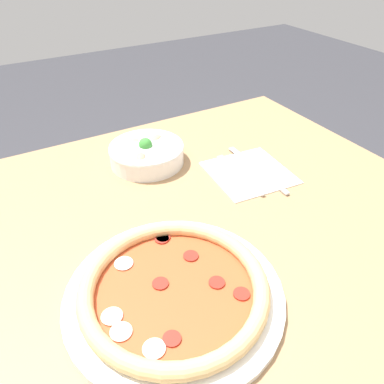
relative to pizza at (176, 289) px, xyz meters
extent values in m
cube|color=#99724C|center=(0.00, 0.14, -0.03)|extent=(1.30, 0.90, 0.03)
cylinder|color=olive|center=(0.58, 0.52, -0.42)|extent=(0.06, 0.06, 0.74)
cylinder|color=white|center=(0.00, 0.00, -0.01)|extent=(0.34, 0.34, 0.01)
torus|color=tan|center=(0.00, 0.00, 0.01)|extent=(0.29, 0.29, 0.03)
cylinder|color=#B74723|center=(0.00, 0.00, 0.00)|extent=(0.26, 0.26, 0.01)
cylinder|color=maroon|center=(0.03, 0.11, 0.00)|extent=(0.03, 0.03, 0.00)
cylinder|color=maroon|center=(-0.04, -0.07, 0.00)|extent=(0.03, 0.03, 0.00)
cylinder|color=maroon|center=(0.05, 0.05, 0.00)|extent=(0.03, 0.03, 0.00)
cylinder|color=maroon|center=(0.03, 0.11, 0.00)|extent=(0.03, 0.03, 0.00)
cylinder|color=maroon|center=(0.06, -0.02, 0.00)|extent=(0.03, 0.03, 0.00)
cylinder|color=maroon|center=(-0.02, 0.02, 0.00)|extent=(0.03, 0.03, 0.00)
cylinder|color=maroon|center=(0.08, -0.06, 0.00)|extent=(0.03, 0.03, 0.00)
ellipsoid|color=silver|center=(-0.10, -0.03, 0.00)|extent=(0.03, 0.03, 0.01)
ellipsoid|color=silver|center=(-0.05, 0.09, 0.00)|extent=(0.03, 0.03, 0.01)
ellipsoid|color=silver|center=(-0.07, -0.07, 0.00)|extent=(0.03, 0.03, 0.01)
ellipsoid|color=silver|center=(-0.10, 0.00, 0.00)|extent=(0.03, 0.03, 0.01)
cylinder|color=white|center=(0.13, 0.39, 0.01)|extent=(0.18, 0.18, 0.05)
torus|color=white|center=(0.13, 0.39, 0.02)|extent=(0.18, 0.18, 0.01)
ellipsoid|color=#998466|center=(0.10, 0.35, 0.03)|extent=(0.04, 0.04, 0.02)
ellipsoid|color=tan|center=(0.13, 0.43, 0.02)|extent=(0.04, 0.04, 0.02)
ellipsoid|color=#998466|center=(0.11, 0.43, 0.02)|extent=(0.04, 0.04, 0.02)
ellipsoid|color=#998466|center=(0.17, 0.42, 0.03)|extent=(0.04, 0.04, 0.02)
ellipsoid|color=tan|center=(0.12, 0.34, 0.02)|extent=(0.04, 0.04, 0.02)
sphere|color=#388433|center=(0.13, 0.39, 0.03)|extent=(0.03, 0.03, 0.03)
cube|color=white|center=(0.32, 0.23, -0.02)|extent=(0.19, 0.19, 0.00)
cube|color=silver|center=(0.29, 0.20, -0.01)|extent=(0.01, 0.13, 0.00)
cube|color=silver|center=(0.30, 0.29, -0.01)|extent=(0.00, 0.05, 0.00)
cube|color=silver|center=(0.29, 0.29, -0.01)|extent=(0.00, 0.05, 0.00)
cube|color=silver|center=(0.29, 0.29, -0.01)|extent=(0.00, 0.05, 0.00)
cube|color=silver|center=(0.29, 0.29, -0.01)|extent=(0.00, 0.05, 0.00)
cube|color=silver|center=(0.34, 0.16, -0.01)|extent=(0.01, 0.09, 0.01)
cube|color=silver|center=(0.34, 0.28, -0.01)|extent=(0.02, 0.14, 0.00)
camera|label=1|loc=(-0.17, -0.34, 0.46)|focal=35.00mm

